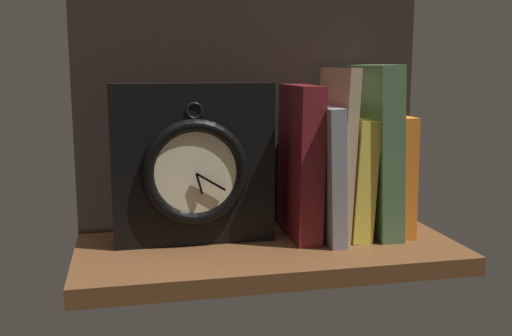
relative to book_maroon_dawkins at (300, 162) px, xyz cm
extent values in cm
cube|color=brown|center=(-5.54, -2.98, -12.38)|extent=(53.42, 24.57, 2.50)
cube|color=black|center=(-5.54, 8.71, 9.15)|extent=(53.42, 1.20, 40.55)
cube|color=maroon|center=(0.00, 0.00, 0.00)|extent=(3.78, 12.59, 22.30)
cube|color=gray|center=(3.14, 0.00, -1.46)|extent=(2.87, 16.22, 19.39)
cube|color=tan|center=(5.35, 0.00, 1.22)|extent=(2.63, 12.80, 24.74)
cube|color=gold|center=(7.93, 0.00, -2.43)|extent=(3.78, 12.76, 17.52)
cube|color=#476B44|center=(11.43, 0.00, 1.42)|extent=(4.41, 14.09, 25.21)
cube|color=orange|center=(14.63, 0.00, -2.27)|extent=(2.63, 12.09, 17.75)
cube|color=black|center=(-15.56, 0.68, 0.19)|extent=(22.64, 4.81, 22.64)
torus|color=black|center=(-15.56, -2.13, -0.58)|extent=(14.80, 1.82, 14.80)
cylinder|color=beige|center=(-15.56, -2.13, -0.58)|extent=(11.95, 0.60, 11.95)
cube|color=black|center=(-15.19, -2.63, -1.99)|extent=(1.04, 0.30, 2.90)
cube|color=black|center=(-13.57, -2.63, -1.81)|extent=(4.13, 0.30, 2.72)
torus|color=black|center=(-15.56, -1.73, 7.82)|extent=(2.44, 0.44, 2.44)
camera|label=1|loc=(-24.75, -81.89, 13.90)|focal=41.62mm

